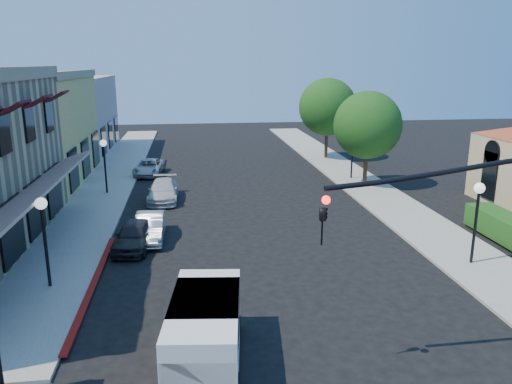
{
  "coord_description": "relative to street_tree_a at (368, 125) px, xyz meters",
  "views": [
    {
      "loc": [
        -3.09,
        -10.2,
        8.3
      ],
      "look_at": [
        -0.19,
        11.44,
        2.6
      ],
      "focal_mm": 35.0,
      "sensor_mm": 36.0,
      "label": 1
    }
  ],
  "objects": [
    {
      "name": "sidewalk_left",
      "position": [
        -17.55,
        5.0,
        -4.13
      ],
      "size": [
        3.5,
        50.0,
        0.12
      ],
      "primitive_type": "cube",
      "color": "gray",
      "rests_on": "ground"
    },
    {
      "name": "sidewalk_right",
      "position": [
        -0.05,
        5.0,
        -4.13
      ],
      "size": [
        3.5,
        50.0,
        0.12
      ],
      "primitive_type": "cube",
      "color": "gray",
      "rests_on": "ground"
    },
    {
      "name": "curb_red_strip",
      "position": [
        -15.7,
        -14.0,
        -4.19
      ],
      "size": [
        0.25,
        10.0,
        0.06
      ],
      "primitive_type": "cube",
      "color": "maroon",
      "rests_on": "ground"
    },
    {
      "name": "yellow_stucco_building",
      "position": [
        -24.3,
        4.0,
        -0.39
      ],
      "size": [
        10.0,
        12.0,
        7.6
      ],
      "primitive_type": "cube",
      "color": "tan",
      "rests_on": "ground"
    },
    {
      "name": "pink_stucco_building",
      "position": [
        -24.3,
        16.0,
        -0.69
      ],
      "size": [
        10.0,
        12.0,
        7.0
      ],
      "primitive_type": "cube",
      "color": "#C6A296",
      "rests_on": "ground"
    },
    {
      "name": "street_tree_a",
      "position": [
        0.0,
        0.0,
        0.0
      ],
      "size": [
        4.56,
        4.56,
        6.48
      ],
      "color": "#362315",
      "rests_on": "ground"
    },
    {
      "name": "street_tree_b",
      "position": [
        0.0,
        10.0,
        0.35
      ],
      "size": [
        4.94,
        4.94,
        7.02
      ],
      "color": "#362315",
      "rests_on": "ground"
    },
    {
      "name": "lamppost_left_near",
      "position": [
        -17.3,
        -14.0,
        -1.46
      ],
      "size": [
        0.44,
        0.44,
        3.57
      ],
      "color": "black",
      "rests_on": "ground"
    },
    {
      "name": "lamppost_left_far",
      "position": [
        -17.3,
        0.0,
        -1.46
      ],
      "size": [
        0.44,
        0.44,
        3.57
      ],
      "color": "black",
      "rests_on": "ground"
    },
    {
      "name": "lamppost_right_near",
      "position": [
        -0.3,
        -14.0,
        -1.46
      ],
      "size": [
        0.44,
        0.44,
        3.57
      ],
      "color": "black",
      "rests_on": "ground"
    },
    {
      "name": "lamppost_right_far",
      "position": [
        -0.3,
        2.0,
        -1.46
      ],
      "size": [
        0.44,
        0.44,
        3.57
      ],
      "color": "black",
      "rests_on": "ground"
    },
    {
      "name": "white_van",
      "position": [
        -11.64,
        -19.67,
        -3.08
      ],
      "size": [
        2.38,
        4.55,
        1.93
      ],
      "color": "white",
      "rests_on": "ground"
    },
    {
      "name": "parked_car_a",
      "position": [
        -14.54,
        -10.1,
        -3.56
      ],
      "size": [
        1.98,
        3.91,
        1.28
      ],
      "primitive_type": "imported",
      "rotation": [
        0.0,
        0.0,
        -0.13
      ],
      "color": "black",
      "rests_on": "ground"
    },
    {
      "name": "parked_car_b",
      "position": [
        -13.93,
        -9.0,
        -3.57
      ],
      "size": [
        1.36,
        3.8,
        1.25
      ],
      "primitive_type": "imported",
      "rotation": [
        0.0,
        0.0,
        -0.01
      ],
      "color": "#B5B9BB",
      "rests_on": "ground"
    },
    {
      "name": "parked_car_c",
      "position": [
        -13.6,
        -2.0,
        -3.56
      ],
      "size": [
        1.86,
        4.38,
        1.26
      ],
      "primitive_type": "imported",
      "rotation": [
        0.0,
        0.0,
        -0.02
      ],
      "color": "silver",
      "rests_on": "ground"
    },
    {
      "name": "parked_car_d",
      "position": [
        -15.0,
        5.56,
        -3.61
      ],
      "size": [
        2.37,
        4.37,
        1.16
      ],
      "primitive_type": "imported",
      "rotation": [
        0.0,
        0.0,
        -0.11
      ],
      "color": "#A5A9AB",
      "rests_on": "ground"
    }
  ]
}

